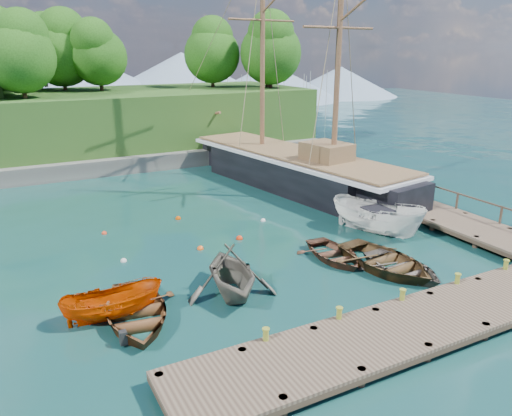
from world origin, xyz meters
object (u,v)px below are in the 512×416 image
at_px(motorboat_orange, 114,319).
at_px(schooner, 295,172).
at_px(rowboat_1, 231,294).
at_px(rowboat_2, 385,269).
at_px(rowboat_0, 136,321).
at_px(cabin_boat_white, 376,233).
at_px(rowboat_4, 334,259).
at_px(rowboat_3, 403,274).

bearing_deg(motorboat_orange, schooner, -46.66).
distance_m(rowboat_1, rowboat_2, 7.45).
height_order(rowboat_1, rowboat_2, rowboat_1).
xyz_separation_m(rowboat_0, schooner, (15.40, 13.48, 1.11)).
height_order(rowboat_1, cabin_boat_white, rowboat_1).
distance_m(rowboat_4, schooner, 13.34).
bearing_deg(cabin_boat_white, rowboat_3, -139.16).
bearing_deg(rowboat_3, motorboat_orange, 167.06).
bearing_deg(rowboat_2, rowboat_3, -65.61).
height_order(rowboat_1, rowboat_3, rowboat_1).
distance_m(rowboat_3, schooner, 15.44).
bearing_deg(rowboat_4, schooner, 70.71).
xyz_separation_m(rowboat_0, rowboat_1, (4.13, 0.32, 0.00)).
bearing_deg(rowboat_0, schooner, 49.96).
bearing_deg(rowboat_0, rowboat_1, 13.14).
height_order(rowboat_2, motorboat_orange, motorboat_orange).
distance_m(rowboat_2, rowboat_3, 0.85).
bearing_deg(cabin_boat_white, schooner, 62.03).
distance_m(rowboat_3, cabin_boat_white, 5.19).
height_order(rowboat_4, motorboat_orange, motorboat_orange).
relative_size(rowboat_1, rowboat_3, 1.05).
bearing_deg(schooner, rowboat_1, -139.84).
relative_size(rowboat_0, schooner, 0.18).
height_order(cabin_boat_white, schooner, schooner).
bearing_deg(rowboat_3, rowboat_2, 116.35).
height_order(rowboat_2, cabin_boat_white, cabin_boat_white).
distance_m(rowboat_0, schooner, 20.49).
relative_size(rowboat_0, cabin_boat_white, 0.89).
relative_size(rowboat_4, cabin_boat_white, 0.71).
relative_size(rowboat_0, rowboat_1, 1.12).
bearing_deg(motorboat_orange, cabin_boat_white, -75.84).
relative_size(rowboat_2, rowboat_3, 1.25).
xyz_separation_m(rowboat_0, rowboat_2, (11.50, -0.79, 0.00)).
distance_m(rowboat_1, schooner, 17.36).
height_order(rowboat_2, schooner, schooner).
bearing_deg(rowboat_0, motorboat_orange, 150.04).
relative_size(rowboat_0, rowboat_4, 1.26).
height_order(rowboat_0, rowboat_2, rowboat_2).
distance_m(rowboat_0, rowboat_2, 11.53).
bearing_deg(motorboat_orange, rowboat_0, -124.12).
relative_size(rowboat_1, cabin_boat_white, 0.79).
bearing_deg(rowboat_0, rowboat_3, 1.47).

